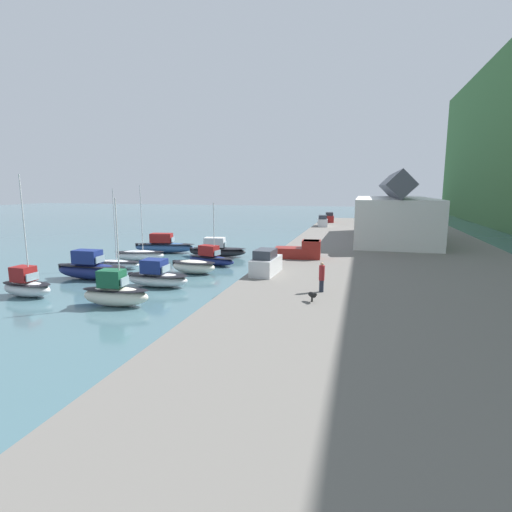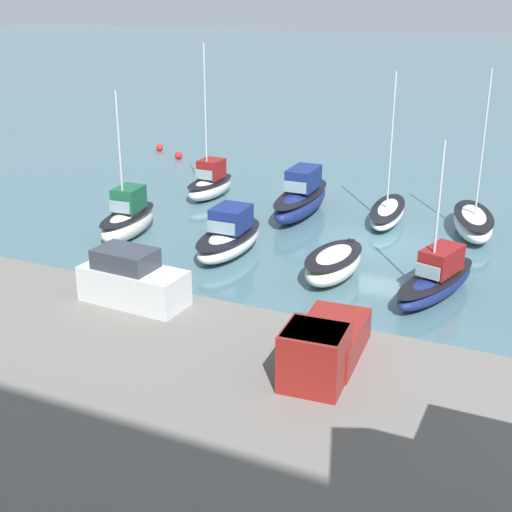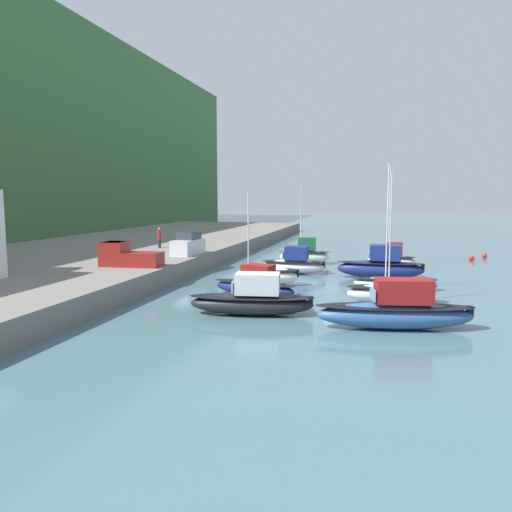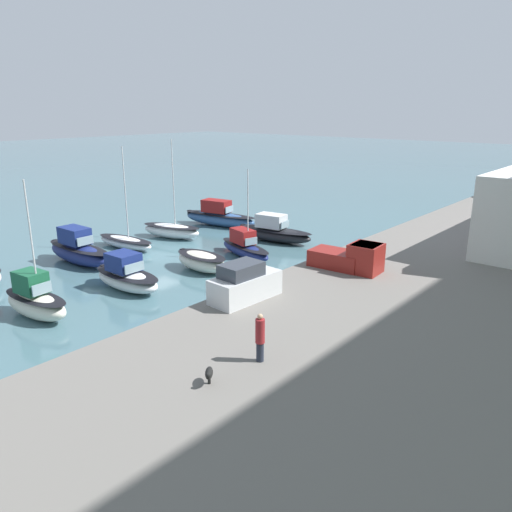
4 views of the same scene
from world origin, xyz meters
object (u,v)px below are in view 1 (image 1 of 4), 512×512
moored_boat_5 (164,246)px  moored_boat_9 (26,285)px  moored_boat_1 (211,258)px  moored_boat_6 (140,255)px  moored_boat_2 (194,266)px  pickup_truck_0 (302,250)px  person_on_quay (322,277)px  parked_car_2 (329,218)px  moored_boat_4 (115,293)px  dog_on_quay (312,295)px  parked_car_1 (323,221)px  moored_boat_7 (113,264)px  moored_boat_8 (91,268)px  moored_boat_0 (217,250)px  moored_boat_3 (157,277)px  parked_car_0 (266,263)px

moored_boat_5 → moored_boat_9: size_ratio=0.88×
moored_boat_1 → moored_boat_6: moored_boat_6 is taller
moored_boat_2 → pickup_truck_0: pickup_truck_0 is taller
moored_boat_5 → person_on_quay: size_ratio=4.04×
moored_boat_9 → parked_car_2: moored_boat_9 is taller
moored_boat_2 → pickup_truck_0: (-3.29, 10.81, 1.62)m
moored_boat_4 → dog_on_quay: size_ratio=10.11×
moored_boat_4 → parked_car_1: 52.92m
moored_boat_7 → moored_boat_8: size_ratio=1.17×
moored_boat_4 → moored_boat_7: moored_boat_7 is taller
moored_boat_9 → pickup_truck_0: size_ratio=2.03×
person_on_quay → parked_car_1: bearing=-174.4°
moored_boat_2 → moored_boat_6: 10.58m
moored_boat_0 → moored_boat_6: size_ratio=0.85×
moored_boat_8 → dog_on_quay: 23.81m
moored_boat_5 → person_on_quay: bearing=37.0°
moored_boat_5 → moored_boat_9: moored_boat_9 is taller
moored_boat_1 → moored_boat_8: 13.13m
moored_boat_3 → moored_boat_8: 7.76m
moored_boat_5 → dog_on_quay: size_ratio=10.79×
moored_boat_9 → moored_boat_8: bearing=174.3°
moored_boat_1 → parked_car_0: bearing=57.3°
moored_boat_7 → moored_boat_9: size_ratio=0.89×
moored_boat_3 → moored_boat_5: size_ratio=0.68×
moored_boat_2 → moored_boat_1: bearing=-177.0°
moored_boat_2 → parked_car_0: parked_car_0 is taller
moored_boat_3 → moored_boat_9: moored_boat_9 is taller
moored_boat_1 → parked_car_1: (-34.71, 9.38, 1.64)m
person_on_quay → dog_on_quay: person_on_quay is taller
moored_boat_0 → moored_boat_6: moored_boat_6 is taller
moored_boat_1 → parked_car_0: moored_boat_1 is taller
moored_boat_5 → moored_boat_6: size_ratio=0.95×
moored_boat_5 → moored_boat_7: 11.44m
moored_boat_8 → parked_car_0: size_ratio=1.74×
moored_boat_0 → moored_boat_2: 10.36m
moored_boat_1 → parked_car_2: (-44.57, 9.83, 1.64)m
moored_boat_7 → person_on_quay: bearing=61.0°
moored_boat_5 → parked_car_1: (-28.12, 18.80, 1.48)m
moored_boat_6 → parked_car_1: bearing=136.2°
moored_boat_4 → parked_car_0: (-7.11, 9.96, 1.43)m
moored_boat_1 → moored_boat_7: bearing=-47.9°
parked_car_1 → pickup_truck_0: size_ratio=0.90×
moored_boat_5 → parked_car_1: bearing=135.5°
moored_boat_9 → parked_car_0: 19.84m
moored_boat_5 → moored_boat_6: bearing=-9.9°
moored_boat_0 → moored_boat_9: moored_boat_9 is taller
moored_boat_1 → moored_boat_2: size_ratio=1.47×
moored_boat_0 → dog_on_quay: size_ratio=9.66×
moored_boat_7 → dog_on_quay: 26.82m
moored_boat_3 → person_on_quay: (4.01, 15.13, 1.75)m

